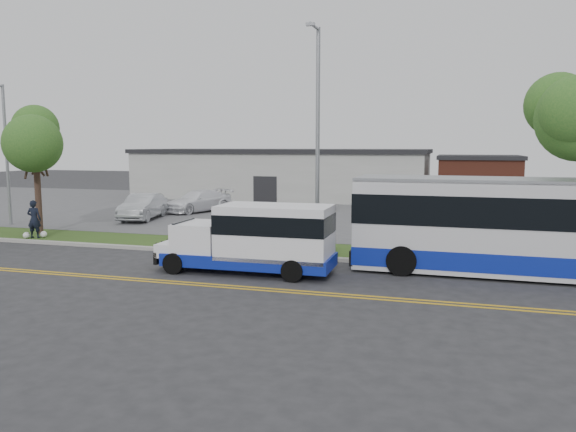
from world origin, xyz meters
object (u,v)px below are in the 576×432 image
(streetlight_near, at_px, (317,132))
(parked_car_a, at_px, (143,207))
(transit_bus, at_px, (532,227))
(streetlight_far, at_px, (5,149))
(shuttle_bus, at_px, (258,237))
(parked_car_b, at_px, (198,201))
(pedestrian, at_px, (34,219))
(tree_west, at_px, (35,137))

(streetlight_near, bearing_deg, parked_car_a, 151.54)
(transit_bus, bearing_deg, streetlight_far, 170.65)
(transit_bus, bearing_deg, shuttle_bus, -165.29)
(transit_bus, xyz_separation_m, parked_car_b, (-19.70, 13.82, -0.92))
(shuttle_bus, distance_m, parked_car_b, 19.15)
(streetlight_far, distance_m, parked_car_b, 12.40)
(shuttle_bus, bearing_deg, streetlight_far, 157.22)
(streetlight_near, distance_m, parked_car_b, 16.83)
(streetlight_far, bearing_deg, parked_car_a, 34.33)
(pedestrian, relative_size, parked_car_a, 0.39)
(shuttle_bus, bearing_deg, transit_bus, 13.25)
(pedestrian, distance_m, parked_car_b, 12.86)
(streetlight_far, height_order, parked_car_b, streetlight_far)
(tree_west, distance_m, streetlight_near, 15.01)
(streetlight_near, height_order, shuttle_bus, streetlight_near)
(shuttle_bus, xyz_separation_m, transit_bus, (9.52, 2.39, 0.42))
(transit_bus, xyz_separation_m, parked_car_a, (-21.20, 9.06, -0.87))
(transit_bus, height_order, parked_car_b, transit_bus)
(streetlight_far, relative_size, parked_car_a, 1.65)
(parked_car_a, bearing_deg, streetlight_near, -39.75)
(streetlight_near, xyz_separation_m, parked_car_b, (-11.29, 11.69, -4.39))
(streetlight_near, distance_m, streetlight_far, 19.20)
(shuttle_bus, relative_size, pedestrian, 3.52)
(streetlight_far, bearing_deg, transit_bus, -9.96)
(tree_west, height_order, parked_car_a, tree_west)
(parked_car_a, distance_m, parked_car_b, 4.99)
(streetlight_far, height_order, transit_bus, streetlight_far)
(tree_west, xyz_separation_m, parked_car_a, (2.21, 6.46, -4.23))
(tree_west, distance_m, parked_car_b, 12.57)
(streetlight_near, xyz_separation_m, shuttle_bus, (-1.10, -4.52, -3.88))
(transit_bus, height_order, pedestrian, transit_bus)
(tree_west, height_order, streetlight_near, streetlight_near)
(shuttle_bus, bearing_deg, tree_west, 159.40)
(pedestrian, height_order, parked_car_a, pedestrian)
(tree_west, distance_m, shuttle_bus, 15.24)
(streetlight_near, relative_size, streetlight_far, 1.19)
(tree_west, height_order, shuttle_bus, tree_west)
(shuttle_bus, distance_m, transit_bus, 9.82)
(streetlight_far, bearing_deg, streetlight_near, -8.05)
(tree_west, relative_size, pedestrian, 3.66)
(streetlight_near, xyz_separation_m, streetlight_far, (-19.00, 2.69, -0.76))
(tree_west, bearing_deg, shuttle_bus, -19.76)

